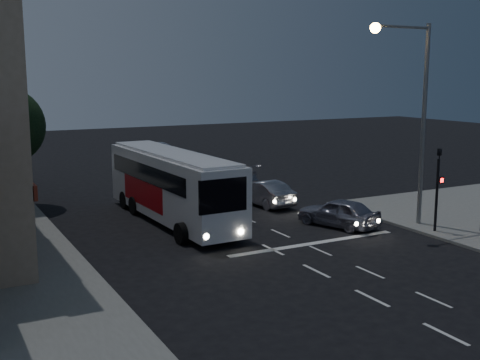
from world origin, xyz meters
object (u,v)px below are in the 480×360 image
tour_bus (172,184)px  car_sedan_b (216,174)px  car_suv (338,212)px  car_sedan_c (184,164)px  car_sedan_a (264,193)px  streetlight (414,101)px  traffic_signal_main (438,180)px  car_extra (151,153)px  street_tree (5,122)px

tour_bus → car_sedan_b: size_ratio=1.94×
car_suv → car_sedan_c: (-0.62, 16.86, 0.08)m
car_sedan_a → streetlight: (3.45, -7.21, 5.06)m
car_sedan_a → car_sedan_b: car_sedan_b is taller
traffic_signal_main → streetlight: size_ratio=0.46×
tour_bus → traffic_signal_main: size_ratio=2.68×
car_extra → streetlight: bearing=85.1°
car_sedan_b → street_tree: (-12.15, -0.30, 3.68)m
car_sedan_a → street_tree: bearing=-29.5°
tour_bus → car_suv: size_ratio=2.81×
car_suv → streetlight: streetlight is taller
car_suv → tour_bus: bearing=-54.1°
car_extra → traffic_signal_main: (3.82, -26.00, 1.58)m
car_sedan_a → tour_bus: bearing=6.7°
traffic_signal_main → street_tree: 21.38m
car_sedan_b → streetlight: (3.40, -13.12, 4.91)m
car_sedan_a → car_sedan_c: car_sedan_c is taller
car_extra → street_tree: bearing=31.3°
car_sedan_a → streetlight: 9.46m
street_tree → tour_bus: bearing=-46.3°
tour_bus → car_sedan_a: 5.89m
tour_bus → car_sedan_c: size_ratio=2.04×
car_sedan_c → tour_bus: bearing=77.3°
car_extra → car_sedan_b: bearing=77.6°
car_extra → street_tree: street_tree is taller
car_extra → streetlight: size_ratio=0.57×
car_suv → streetlight: bearing=130.7°
car_sedan_b → street_tree: 12.70m
car_sedan_c → traffic_signal_main: (3.62, -19.88, 1.67)m
car_sedan_c → car_extra: (-0.20, 6.12, 0.09)m
tour_bus → car_extra: (5.55, 18.49, -0.97)m
car_suv → traffic_signal_main: traffic_signal_main is taller
tour_bus → car_sedan_c: (5.75, 12.37, -1.07)m
tour_bus → car_sedan_c: tour_bus is taller
car_suv → traffic_signal_main: 4.60m
car_extra → traffic_signal_main: traffic_signal_main is taller
car_sedan_a → car_sedan_b: (0.04, 5.91, 0.15)m
car_suv → car_extra: car_extra is taller
car_suv → street_tree: size_ratio=0.63×
car_extra → streetlight: 25.31m
streetlight → street_tree: (-15.55, 12.82, -1.23)m
car_sedan_b → tour_bus: bearing=32.4°
car_sedan_b → streetlight: 14.42m
car_suv → car_sedan_a: (-0.70, 5.61, 0.01)m
car_sedan_b → traffic_signal_main: size_ratio=1.38×
car_sedan_b → car_extra: (-0.16, 11.46, 0.02)m
car_extra → streetlight: streetlight is taller
car_sedan_c → street_tree: bearing=37.0°
streetlight → car_extra: bearing=98.3°
street_tree → car_sedan_a: bearing=-24.9°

